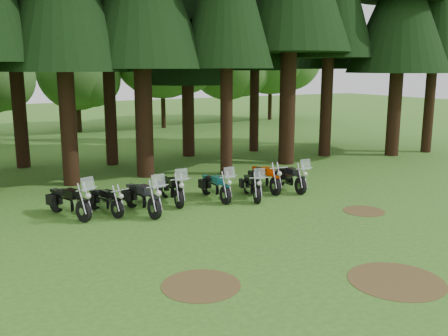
{
  "coord_description": "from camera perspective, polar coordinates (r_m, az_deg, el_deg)",
  "views": [
    {
      "loc": [
        -7.72,
        -11.32,
        4.8
      ],
      "look_at": [
        1.59,
        5.0,
        1.0
      ],
      "focal_mm": 40.0,
      "sensor_mm": 36.0,
      "label": 1
    }
  ],
  "objects": [
    {
      "name": "ground",
      "position": [
        14.52,
        4.38,
        -7.91
      ],
      "size": [
        120.0,
        120.0,
        0.0
      ],
      "primitive_type": "plane",
      "color": "#346621",
      "rests_on": "ground"
    },
    {
      "name": "pine_back_4",
      "position": [
        27.45,
        -4.31,
        18.63
      ],
      "size": [
        4.94,
        4.94,
        13.78
      ],
      "color": "black",
      "rests_on": "ground"
    },
    {
      "name": "decid_4",
      "position": [
        38.78,
        -16.07,
        10.37
      ],
      "size": [
        5.93,
        5.76,
        7.41
      ],
      "color": "black",
      "rests_on": "ground"
    },
    {
      "name": "decid_5",
      "position": [
        40.37,
        -6.47,
        13.4
      ],
      "size": [
        8.45,
        8.21,
        10.56
      ],
      "color": "black",
      "rests_on": "ground"
    },
    {
      "name": "decid_6",
      "position": [
        44.48,
        0.83,
        11.96
      ],
      "size": [
        7.06,
        6.86,
        8.82
      ],
      "color": "black",
      "rests_on": "ground"
    },
    {
      "name": "decid_7",
      "position": [
        46.86,
        5.94,
        13.12
      ],
      "size": [
        8.44,
        8.2,
        10.55
      ],
      "color": "black",
      "rests_on": "ground"
    },
    {
      "name": "dirt_patch_0",
      "position": [
        11.5,
        -2.65,
        -13.24
      ],
      "size": [
        1.8,
        1.8,
        0.01
      ],
      "primitive_type": "cylinder",
      "color": "#4C3D1E",
      "rests_on": "ground"
    },
    {
      "name": "dirt_patch_1",
      "position": [
        17.67,
        15.69,
        -4.76
      ],
      "size": [
        1.4,
        1.4,
        0.01
      ],
      "primitive_type": "cylinder",
      "color": "#4C3D1E",
      "rests_on": "ground"
    },
    {
      "name": "dirt_patch_2",
      "position": [
        12.35,
        19.07,
        -12.07
      ],
      "size": [
        2.2,
        2.2,
        0.01
      ],
      "primitive_type": "cylinder",
      "color": "#4C3D1E",
      "rests_on": "ground"
    },
    {
      "name": "motorcycle_0",
      "position": [
        17.0,
        -17.26,
        -3.75
      ],
      "size": [
        1.05,
        2.33,
        1.49
      ],
      "rotation": [
        0.0,
        0.0,
        0.33
      ],
      "color": "black",
      "rests_on": "ground"
    },
    {
      "name": "motorcycle_1",
      "position": [
        17.1,
        -13.43,
        -3.73
      ],
      "size": [
        0.66,
        1.97,
        0.82
      ],
      "rotation": [
        0.0,
        0.0,
        0.27
      ],
      "color": "black",
      "rests_on": "ground"
    },
    {
      "name": "motorcycle_2",
      "position": [
        16.88,
        -9.3,
        -3.43
      ],
      "size": [
        0.59,
        2.45,
        1.53
      ],
      "rotation": [
        0.0,
        0.0,
        0.11
      ],
      "color": "black",
      "rests_on": "ground"
    },
    {
      "name": "motorcycle_3",
      "position": [
        18.04,
        -5.99,
        -2.46
      ],
      "size": [
        0.53,
        2.32,
        1.46
      ],
      "rotation": [
        0.0,
        0.0,
        -0.09
      ],
      "color": "black",
      "rests_on": "ground"
    },
    {
      "name": "motorcycle_4",
      "position": [
        18.4,
        -0.96,
        -2.18
      ],
      "size": [
        0.42,
        2.23,
        1.41
      ],
      "rotation": [
        0.0,
        0.0,
        -0.02
      ],
      "color": "black",
      "rests_on": "ground"
    },
    {
      "name": "motorcycle_5",
      "position": [
        18.56,
        3.21,
        -2.14
      ],
      "size": [
        0.9,
        2.11,
        1.34
      ],
      "rotation": [
        0.0,
        0.0,
        -0.31
      ],
      "color": "black",
      "rests_on": "ground"
    },
    {
      "name": "motorcycle_6",
      "position": [
        19.79,
        4.72,
        -1.2
      ],
      "size": [
        0.43,
        2.33,
        0.95
      ],
      "rotation": [
        0.0,
        0.0,
        -0.11
      ],
      "color": "black",
      "rests_on": "ground"
    },
    {
      "name": "motorcycle_7",
      "position": [
        19.97,
        7.57,
        -1.17
      ],
      "size": [
        0.52,
        2.27,
        1.42
      ],
      "rotation": [
        0.0,
        0.0,
        -0.1
      ],
      "color": "black",
      "rests_on": "ground"
    }
  ]
}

